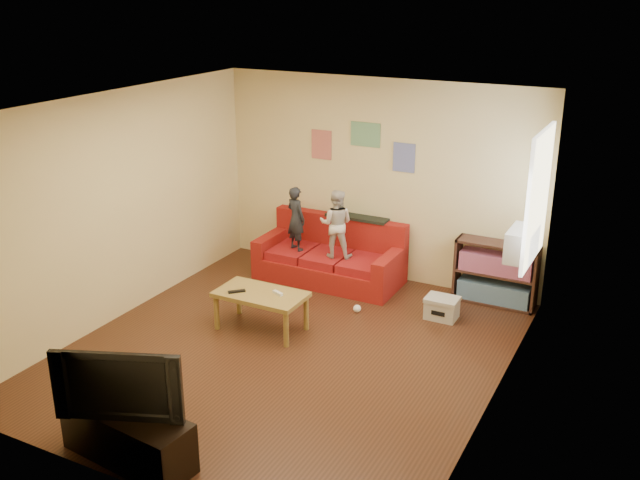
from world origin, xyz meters
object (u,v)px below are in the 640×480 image
at_px(coffee_table, 261,298).
at_px(television, 122,380).
at_px(child_a, 296,218).
at_px(child_b, 336,224).
at_px(file_box, 442,308).
at_px(sofa, 331,259).
at_px(tv_stand, 128,436).
at_px(bookshelf, 495,277).

height_order(coffee_table, television, television).
xyz_separation_m(child_a, child_b, (0.60, -0.00, 0.02)).
height_order(child_a, coffee_table, child_a).
xyz_separation_m(coffee_table, file_box, (1.78, 1.25, -0.26)).
distance_m(sofa, file_box, 1.81).
relative_size(sofa, tv_stand, 1.59).
bearing_deg(bookshelf, tv_stand, -113.17).
bearing_deg(child_a, child_b, -157.08).
height_order(file_box, tv_stand, tv_stand).
bearing_deg(file_box, child_b, 168.63).
bearing_deg(sofa, file_box, -15.64).
xyz_separation_m(sofa, coffee_table, (-0.05, -1.73, 0.11)).
relative_size(file_box, tv_stand, 0.32).
bearing_deg(coffee_table, child_a, 104.49).
relative_size(child_b, television, 0.85).
relative_size(child_a, tv_stand, 0.72).
bearing_deg(child_a, television, 122.31).
bearing_deg(tv_stand, child_a, 105.35).
relative_size(bookshelf, tv_stand, 0.83).
height_order(coffee_table, bookshelf, bookshelf).
height_order(child_b, television, child_b).
distance_m(child_b, tv_stand, 4.20).
height_order(child_b, file_box, child_b).
bearing_deg(television, child_a, 77.23).
distance_m(child_b, file_box, 1.77).
xyz_separation_m(sofa, child_a, (-0.45, -0.17, 0.56)).
xyz_separation_m(file_box, television, (-1.50, -3.83, 0.63)).
height_order(coffee_table, tv_stand, coffee_table).
bearing_deg(child_b, coffee_table, 66.52).
bearing_deg(coffee_table, tv_stand, -83.79).
bearing_deg(file_box, coffee_table, -144.96).
distance_m(child_b, television, 4.15).
distance_m(child_a, coffee_table, 1.68).
height_order(sofa, child_b, child_b).
bearing_deg(file_box, television, -111.37).
distance_m(bookshelf, file_box, 0.88).
height_order(tv_stand, television, television).
distance_m(sofa, television, 4.35).
height_order(bookshelf, television, television).
distance_m(coffee_table, television, 2.62).
relative_size(bookshelf, television, 0.95).
bearing_deg(tv_stand, file_box, 74.59).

